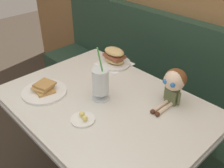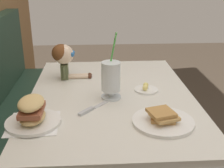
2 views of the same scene
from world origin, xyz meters
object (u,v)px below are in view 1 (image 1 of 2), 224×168
(toast_plate, at_px, (44,91))
(butter_knife, at_px, (99,83))
(milkshake_glass, at_px, (100,83))
(butter_saucer, at_px, (83,118))
(seated_doll, at_px, (174,82))
(sandwich_plate, at_px, (114,58))

(toast_plate, bearing_deg, butter_knife, 64.66)
(milkshake_glass, relative_size, butter_saucer, 2.62)
(butter_saucer, relative_size, seated_doll, 0.55)
(sandwich_plate, distance_m, butter_saucer, 0.60)
(butter_saucer, height_order, butter_knife, butter_saucer)
(toast_plate, height_order, butter_saucer, toast_plate)
(sandwich_plate, xyz_separation_m, butter_knife, (0.11, -0.23, -0.04))
(toast_plate, distance_m, butter_knife, 0.32)
(sandwich_plate, xyz_separation_m, seated_doll, (0.52, -0.08, 0.08))
(sandwich_plate, bearing_deg, milkshake_glass, -54.33)
(toast_plate, bearing_deg, sandwich_plate, 87.30)
(butter_knife, relative_size, seated_doll, 0.86)
(milkshake_glass, height_order, butter_knife, milkshake_glass)
(milkshake_glass, relative_size, seated_doll, 1.44)
(sandwich_plate, relative_size, butter_knife, 1.17)
(toast_plate, xyz_separation_m, butter_saucer, (0.33, 0.01, -0.01))
(butter_knife, bearing_deg, milkshake_glass, -37.82)
(toast_plate, relative_size, milkshake_glass, 0.79)
(butter_saucer, xyz_separation_m, seated_doll, (0.21, 0.43, 0.12))
(sandwich_plate, height_order, butter_saucer, sandwich_plate)
(butter_saucer, xyz_separation_m, butter_knife, (-0.20, 0.28, -0.00))
(butter_saucer, bearing_deg, toast_plate, -177.69)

